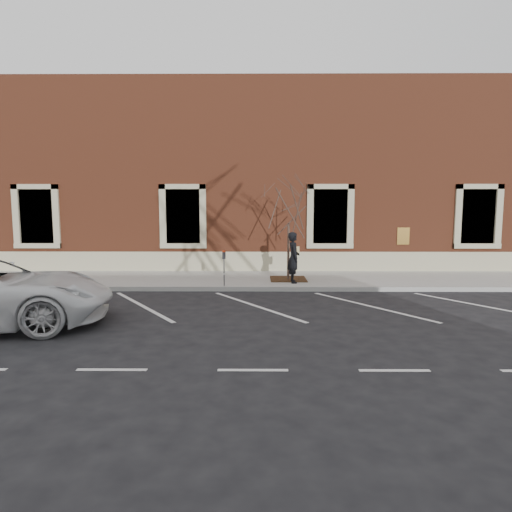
{
  "coord_description": "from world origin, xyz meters",
  "views": [
    {
      "loc": [
        0.1,
        -13.98,
        2.74
      ],
      "look_at": [
        0.0,
        0.6,
        1.1
      ],
      "focal_mm": 30.0,
      "sensor_mm": 36.0,
      "label": 1
    }
  ],
  "objects": [
    {
      "name": "ground",
      "position": [
        0.0,
        0.0,
        0.0
      ],
      "size": [
        120.0,
        120.0,
        0.0
      ],
      "primitive_type": "plane",
      "color": "#28282B",
      "rests_on": "ground"
    },
    {
      "name": "parking_stripes",
      "position": [
        0.0,
        -2.2,
        0.0
      ],
      "size": [
        28.0,
        4.4,
        0.01
      ],
      "primitive_type": null,
      "color": "silver",
      "rests_on": "ground"
    },
    {
      "name": "curb_near",
      "position": [
        0.0,
        -0.05,
        0.07
      ],
      "size": [
        40.0,
        0.12,
        0.15
      ],
      "primitive_type": "cube",
      "color": "#9E9E99",
      "rests_on": "ground"
    },
    {
      "name": "sidewalk_near",
      "position": [
        0.0,
        1.75,
        0.07
      ],
      "size": [
        40.0,
        3.5,
        0.15
      ],
      "primitive_type": "cube",
      "color": "#B6B1AB",
      "rests_on": "ground"
    },
    {
      "name": "man",
      "position": [
        1.3,
        0.74,
        1.03
      ],
      "size": [
        0.47,
        0.67,
        1.77
      ],
      "primitive_type": "imported",
      "rotation": [
        0.0,
        0.0,
        1.65
      ],
      "color": "black",
      "rests_on": "sidewalk_near"
    },
    {
      "name": "parking_meter",
      "position": [
        -1.06,
        0.12,
        0.98
      ],
      "size": [
        0.11,
        0.08,
        1.19
      ],
      "rotation": [
        0.0,
        0.0,
        -0.1
      ],
      "color": "#595B60",
      "rests_on": "sidewalk_near"
    },
    {
      "name": "building_civic",
      "position": [
        0.0,
        7.74,
        4.0
      ],
      "size": [
        40.0,
        8.62,
        8.0
      ],
      "color": "brown",
      "rests_on": "ground"
    },
    {
      "name": "tree_grate",
      "position": [
        1.17,
        1.42,
        0.17
      ],
      "size": [
        1.29,
        1.29,
        0.03
      ],
      "primitive_type": "cube",
      "color": "#452A16",
      "rests_on": "sidewalk_near"
    },
    {
      "name": "sapling",
      "position": [
        1.17,
        1.42,
        2.76
      ],
      "size": [
        2.24,
        2.24,
        3.73
      ],
      "color": "#4A342D",
      "rests_on": "sidewalk_near"
    }
  ]
}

